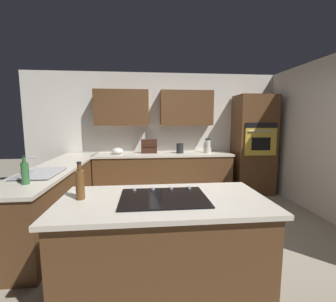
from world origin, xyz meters
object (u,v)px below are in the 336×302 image
at_px(mixing_bowl, 117,151).
at_px(kettle, 180,148).
at_px(oil_bottle, 80,184).
at_px(dish_soap_bottle, 25,173).
at_px(spice_rack, 149,146).
at_px(wall_oven, 253,145).
at_px(sink_unit, 40,173).
at_px(blender, 208,147).
at_px(cooktop, 164,197).

relative_size(mixing_bowl, kettle, 1.13).
bearing_deg(oil_bottle, dish_soap_bottle, -37.36).
xyz_separation_m(kettle, oil_bottle, (1.30, 2.76, 0.03)).
bearing_deg(mixing_bowl, dish_soap_bottle, 71.94).
xyz_separation_m(spice_rack, oil_bottle, (0.65, 2.81, -0.01)).
relative_size(spice_rack, dish_soap_bottle, 1.04).
bearing_deg(wall_oven, sink_unit, 24.78).
distance_m(mixing_bowl, kettle, 1.30).
distance_m(spice_rack, oil_bottle, 2.89).
height_order(mixing_bowl, kettle, kettle).
bearing_deg(kettle, blender, -180.00).
distance_m(kettle, oil_bottle, 3.05).
relative_size(wall_oven, blender, 6.89).
xyz_separation_m(kettle, dish_soap_bottle, (2.02, 2.21, 0.02)).
distance_m(wall_oven, oil_bottle, 3.98).
xyz_separation_m(cooktop, mixing_bowl, (0.73, -2.81, 0.06)).
distance_m(mixing_bowl, oil_bottle, 2.76).
bearing_deg(oil_bottle, mixing_bowl, -89.96).
bearing_deg(sink_unit, dish_soap_bottle, 96.95).
height_order(cooktop, oil_bottle, oil_bottle).
xyz_separation_m(sink_unit, cooktop, (-1.51, 1.08, -0.01)).
bearing_deg(cooktop, spice_rack, -88.46).
relative_size(sink_unit, cooktop, 0.92).
relative_size(dish_soap_bottle, oil_bottle, 0.95).
distance_m(cooktop, spice_rack, 2.87).
distance_m(wall_oven, sink_unit, 4.05).
distance_m(dish_soap_bottle, oil_bottle, 0.91).
xyz_separation_m(wall_oven, cooktop, (2.17, 2.78, -0.15)).
height_order(wall_oven, kettle, wall_oven).
xyz_separation_m(wall_oven, oil_bottle, (2.90, 2.73, -0.02)).
bearing_deg(wall_oven, cooktop, 52.00).
relative_size(cooktop, blender, 2.48).
relative_size(mixing_bowl, spice_rack, 0.72).
xyz_separation_m(mixing_bowl, spice_rack, (-0.65, -0.05, 0.08)).
bearing_deg(mixing_bowl, blender, -180.00).
bearing_deg(cooktop, oil_bottle, -4.05).
bearing_deg(spice_rack, mixing_bowl, 4.72).
bearing_deg(dish_soap_bottle, blender, -139.87).
height_order(cooktop, mixing_bowl, mixing_bowl).
height_order(wall_oven, oil_bottle, wall_oven).
relative_size(cooktop, spice_rack, 2.30).
distance_m(cooktop, oil_bottle, 0.74).
height_order(sink_unit, spice_rack, spice_rack).
height_order(wall_oven, blender, wall_oven).
xyz_separation_m(wall_oven, blender, (1.00, -0.03, -0.03)).
relative_size(blender, mixing_bowl, 1.30).
bearing_deg(wall_oven, dish_soap_bottle, 31.04).
xyz_separation_m(sink_unit, oil_bottle, (-0.78, 1.03, 0.12)).
bearing_deg(blender, sink_unit, 32.84).
bearing_deg(wall_oven, blender, -1.73).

